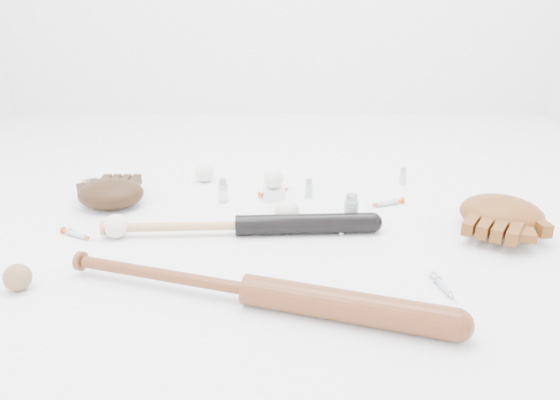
{
  "coord_description": "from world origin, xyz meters",
  "views": [
    {
      "loc": [
        0.06,
        -1.55,
        0.71
      ],
      "look_at": [
        0.03,
        0.05,
        0.06
      ],
      "focal_mm": 35.0,
      "sensor_mm": 36.0,
      "label": 1
    }
  ],
  "objects_px": {
    "bat_wood": "(249,290)",
    "glove_dark": "(111,193)",
    "pedestal": "(274,193)",
    "bat_dark": "(239,225)"
  },
  "relations": [
    {
      "from": "bat_dark",
      "to": "glove_dark",
      "type": "bearing_deg",
      "value": 150.46
    },
    {
      "from": "glove_dark",
      "to": "bat_wood",
      "type": "bearing_deg",
      "value": -50.02
    },
    {
      "from": "bat_wood",
      "to": "glove_dark",
      "type": "bearing_deg",
      "value": 147.26
    },
    {
      "from": "bat_wood",
      "to": "pedestal",
      "type": "bearing_deg",
      "value": 103.09
    },
    {
      "from": "bat_wood",
      "to": "glove_dark",
      "type": "xyz_separation_m",
      "value": [
        -0.5,
        0.58,
        0.01
      ]
    },
    {
      "from": "glove_dark",
      "to": "pedestal",
      "type": "bearing_deg",
      "value": 7.29
    },
    {
      "from": "bat_dark",
      "to": "glove_dark",
      "type": "distance_m",
      "value": 0.49
    },
    {
      "from": "bat_dark",
      "to": "glove_dark",
      "type": "relative_size",
      "value": 3.28
    },
    {
      "from": "glove_dark",
      "to": "pedestal",
      "type": "xyz_separation_m",
      "value": [
        0.54,
        0.07,
        -0.03
      ]
    },
    {
      "from": "bat_wood",
      "to": "glove_dark",
      "type": "height_order",
      "value": "glove_dark"
    }
  ]
}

